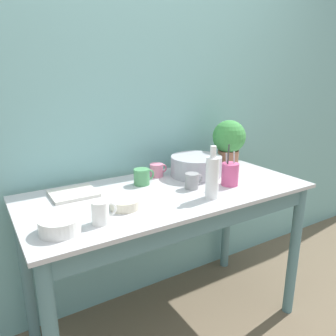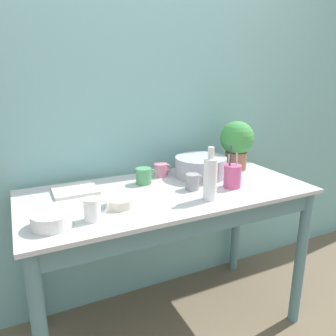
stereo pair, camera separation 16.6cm
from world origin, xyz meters
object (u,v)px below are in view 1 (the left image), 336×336
Objects in this scene: bowl_wash_large at (196,166)px; mug_grey at (192,181)px; utensil_cup at (230,174)px; mug_green at (142,177)px; bowl_small_cream at (125,204)px; mug_white at (101,212)px; mug_pink at (157,170)px; potted_plant at (229,141)px; bowl_small_enamel_white at (60,225)px; bottle_tall at (212,177)px; tray_board at (73,193)px.

mug_grey is (-0.15, -0.18, -0.02)m from bowl_wash_large.
utensil_cup is at bearing -77.51° from bowl_wash_large.
bowl_small_cream is at bearing -131.00° from mug_green.
mug_green is (0.36, 0.34, -0.00)m from mug_white.
mug_pink is at bearing 40.24° from mug_white.
potted_plant reaches higher than bowl_wash_large.
bowl_small_enamel_white is 0.70× the size of utensil_cup.
mug_green is at bearing 147.26° from utensil_cup.
utensil_cup is at bearing -0.80° from bowl_small_cream.
bottle_tall is at bearing -60.74° from mug_green.
bowl_wash_large is 2.73× the size of mug_pink.
mug_pink is at bearing 97.58° from bottle_tall.
bowl_wash_large reaches higher than tray_board.
bottle_tall is at bearing -139.43° from potted_plant.
bowl_wash_large is at bearing 24.25° from mug_white.
potted_plant is at bearing 19.68° from mug_white.
bowl_small_enamel_white is at bearing -160.39° from bowl_wash_large.
bowl_small_enamel_white is at bearing 178.28° from bottle_tall.
potted_plant is at bearing 25.75° from mug_grey.
potted_plant is 1.01× the size of bowl_wash_large.
potted_plant reaches higher than bowl_small_enamel_white.
bowl_wash_large reaches higher than mug_grey.
mug_pink is at bearing 153.36° from bowl_wash_large.
bowl_small_cream is (-0.42, 0.11, -0.09)m from bottle_tall.
bottle_tall reaches higher than tray_board.
bowl_small_cream is at bearing 32.46° from mug_white.
mug_white reaches higher than bowl_small_enamel_white.
bowl_small_cream is (-0.85, -0.26, -0.15)m from potted_plant.
utensil_cup is at bearing 6.25° from mug_white.
mug_grey is at bearing -78.75° from mug_pink.
mug_white is at bearing -160.32° from potted_plant.
bowl_small_enamel_white is (-0.67, -0.42, -0.01)m from mug_pink.
mug_white reaches higher than bowl_small_cream.
bowl_wash_large is 0.37m from bottle_tall.
utensil_cup is at bearing 4.60° from bowl_small_enamel_white.
bowl_small_cream is at bearing 15.12° from bowl_small_enamel_white.
bottle_tall is at bearing -1.29° from mug_white.
bowl_small_enamel_white is (-0.16, 0.01, -0.02)m from mug_white.
potted_plant is at bearing 6.81° from bowl_wash_large.
utensil_cup reaches higher than bowl_small_cream.
bowl_wash_large is 0.35m from mug_green.
utensil_cup is (0.93, 0.07, 0.03)m from bowl_small_enamel_white.
utensil_cup reaches higher than mug_pink.
bottle_tall reaches higher than utensil_cup.
bowl_small_cream is at bearing -172.60° from mug_grey.
mug_white is (-0.50, -0.43, 0.01)m from mug_pink.
mug_pink reaches higher than bowl_small_cream.
bottle_tall is (-0.43, -0.37, -0.07)m from potted_plant.
mug_white is 0.38m from tray_board.
bowl_wash_large is 0.24m from utensil_cup.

